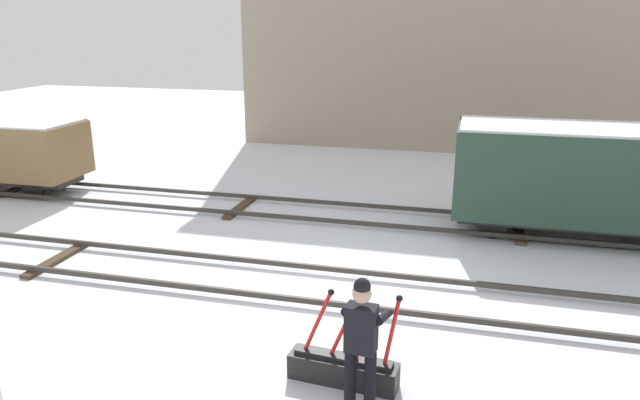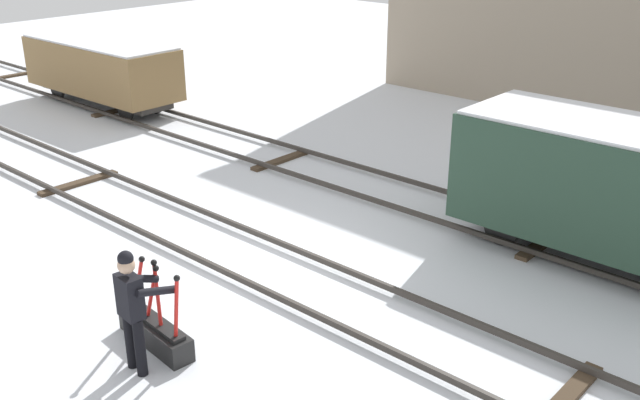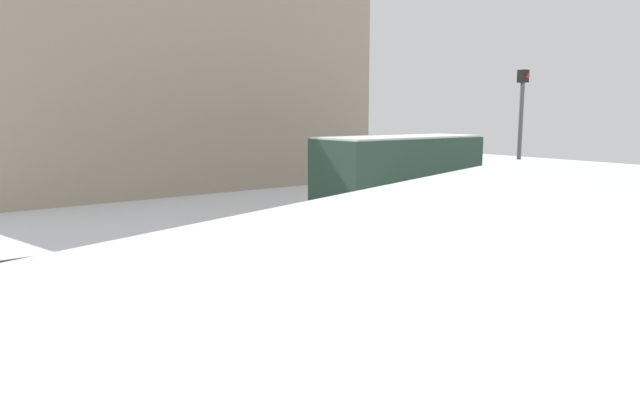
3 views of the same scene
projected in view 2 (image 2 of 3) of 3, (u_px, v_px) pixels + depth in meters
name	position (u px, v px, depth m)	size (l,w,h in m)	color
ground_plane	(254.00, 263.00, 13.09)	(60.00, 60.00, 0.00)	silver
track_main_line	(254.00, 258.00, 13.04)	(44.00, 1.94, 0.18)	#38332D
track_siding_near	(396.00, 192.00, 15.98)	(44.00, 1.94, 0.18)	#38332D
switch_lever_frame	(155.00, 330.00, 10.61)	(1.55, 0.49, 1.45)	black
rail_worker	(133.00, 304.00, 9.73)	(0.58, 0.72, 1.85)	black
freight_car_far_end	(614.00, 186.00, 12.61)	(5.31, 2.24, 2.55)	#2D2B28
freight_car_back_track	(101.00, 68.00, 22.59)	(5.77, 2.05, 2.06)	#2D2B28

